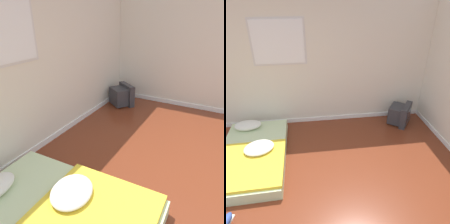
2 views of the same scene
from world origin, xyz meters
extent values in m
cube|color=silver|center=(0.00, 2.85, 1.30)|extent=(7.97, 0.06, 2.60)
cube|color=white|center=(0.00, 2.81, 0.04)|extent=(7.97, 0.02, 0.09)
cube|color=beige|center=(-0.82, 1.67, 0.09)|extent=(1.16, 1.96, 0.18)
cube|color=yellow|center=(-0.81, 1.30, 0.21)|extent=(1.16, 1.15, 0.05)
ellipsoid|color=silver|center=(-0.68, 1.62, 0.27)|extent=(0.61, 0.56, 0.11)
cube|color=#333338|center=(2.13, 2.51, 0.21)|extent=(0.48, 0.51, 0.37)
cube|color=#333338|center=(2.30, 2.39, 0.23)|extent=(0.41, 0.49, 0.46)
cube|color=#283342|center=(2.35, 2.35, 0.24)|extent=(0.26, 0.35, 0.33)
camera|label=1|loc=(-1.96, 0.46, 1.95)|focal=35.00mm
camera|label=2|loc=(0.26, -1.48, 2.66)|focal=35.00mm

